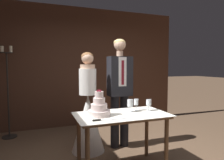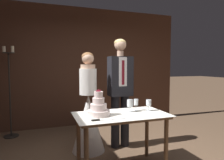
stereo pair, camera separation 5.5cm
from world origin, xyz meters
name	(u,v)px [view 2 (the right image)]	position (x,y,z in m)	size (l,w,h in m)	color
wall_back	(86,67)	(0.00, 2.48, 1.39)	(4.73, 0.12, 2.78)	#472B1E
cake_table	(121,122)	(-0.01, 0.16, 0.66)	(1.24, 0.69, 0.77)	brown
tiered_cake	(99,108)	(-0.32, 0.19, 0.87)	(0.29, 0.29, 0.34)	beige
cake_knife	(102,120)	(-0.34, -0.05, 0.78)	(0.43, 0.04, 0.02)	silver
wine_glass_near	(130,103)	(0.15, 0.24, 0.89)	(0.08, 0.08, 0.17)	silver
wine_glass_middle	(149,103)	(0.44, 0.22, 0.88)	(0.07, 0.07, 0.16)	silver
wine_glass_far	(136,103)	(0.27, 0.29, 0.88)	(0.06, 0.06, 0.17)	silver
bride	(88,116)	(-0.29, 0.92, 0.60)	(0.54, 0.54, 1.64)	white
groom	(120,88)	(0.27, 0.92, 1.04)	(0.40, 0.25, 1.87)	black
candle_stand	(10,95)	(-1.61, 2.09, 0.84)	(0.28, 0.28, 1.80)	black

